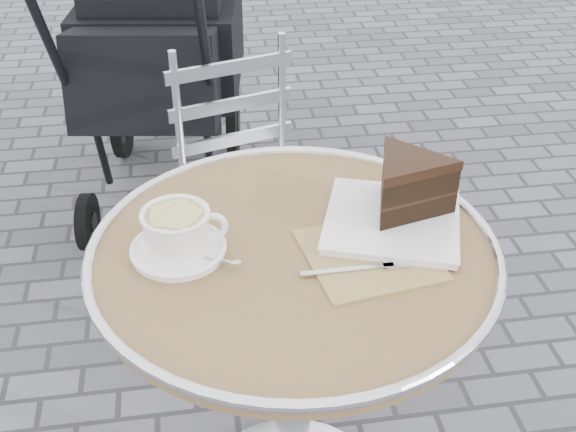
{
  "coord_description": "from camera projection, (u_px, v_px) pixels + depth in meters",
  "views": [
    {
      "loc": [
        -0.16,
        -0.99,
        1.48
      ],
      "look_at": [
        -0.01,
        0.03,
        0.78
      ],
      "focal_mm": 45.0,
      "sensor_mm": 36.0,
      "label": 1
    }
  ],
  "objects": [
    {
      "name": "cafe_table",
      "position": [
        293.0,
        319.0,
        1.34
      ],
      "size": [
        0.72,
        0.72,
        0.74
      ],
      "color": "silver",
      "rests_on": "ground"
    },
    {
      "name": "cappuccino_set",
      "position": [
        178.0,
        235.0,
        1.21
      ],
      "size": [
        0.18,
        0.16,
        0.08
      ],
      "rotation": [
        0.0,
        0.0,
        0.05
      ],
      "color": "white",
      "rests_on": "cafe_table"
    },
    {
      "name": "bistro_chair",
      "position": [
        242.0,
        156.0,
        2.0
      ],
      "size": [
        0.44,
        0.44,
        0.8
      ],
      "rotation": [
        0.0,
        0.0,
        0.28
      ],
      "color": "silver",
      "rests_on": "ground"
    },
    {
      "name": "baby_stroller",
      "position": [
        160.0,
        63.0,
        2.53
      ],
      "size": [
        0.64,
        1.13,
        1.12
      ],
      "rotation": [
        0.0,
        0.0,
        -0.15
      ],
      "color": "black",
      "rests_on": "ground"
    },
    {
      "name": "cake_plate_set",
      "position": [
        404.0,
        193.0,
        1.28
      ],
      "size": [
        0.36,
        0.35,
        0.13
      ],
      "rotation": [
        0.0,
        0.0,
        -0.34
      ],
      "color": "#9B7F55",
      "rests_on": "cafe_table"
    }
  ]
}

